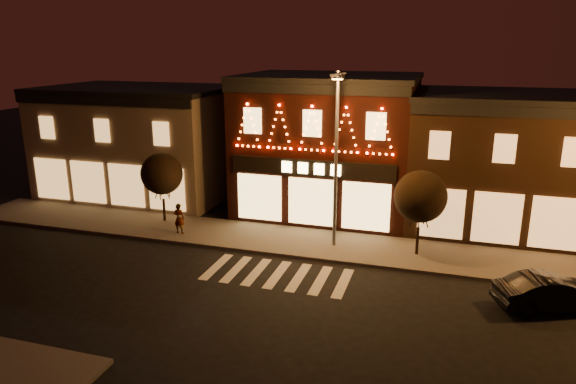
% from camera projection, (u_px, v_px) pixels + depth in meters
% --- Properties ---
extents(ground, '(120.00, 120.00, 0.00)m').
position_uv_depth(ground, '(245.00, 317.00, 19.92)').
color(ground, black).
rests_on(ground, ground).
extents(sidewalk_far, '(44.00, 4.00, 0.15)m').
position_uv_depth(sidewalk_far, '(339.00, 246.00, 26.69)').
color(sidewalk_far, '#47423D').
rests_on(sidewalk_far, ground).
extents(building_left, '(12.20, 8.28, 7.30)m').
position_uv_depth(building_left, '(141.00, 141.00, 35.45)').
color(building_left, '#736452').
rests_on(building_left, ground).
extents(building_pulp, '(10.20, 8.34, 8.30)m').
position_uv_depth(building_pulp, '(328.00, 144.00, 31.63)').
color(building_pulp, black).
rests_on(building_pulp, ground).
extents(building_right_a, '(9.20, 8.28, 7.50)m').
position_uv_depth(building_right_a, '(495.00, 161.00, 29.07)').
color(building_right_a, '#352012').
rests_on(building_right_a, ground).
extents(streetlamp_mid, '(0.71, 1.99, 8.68)m').
position_uv_depth(streetlamp_mid, '(336.00, 147.00, 25.04)').
color(streetlamp_mid, '#59595E').
rests_on(streetlamp_mid, sidewalk_far).
extents(tree_left, '(2.36, 2.36, 3.95)m').
position_uv_depth(tree_left, '(162.00, 174.00, 29.63)').
color(tree_left, black).
rests_on(tree_left, sidewalk_far).
extents(tree_right, '(2.49, 2.49, 4.16)m').
position_uv_depth(tree_right, '(421.00, 197.00, 24.74)').
color(tree_right, black).
rests_on(tree_right, sidewalk_far).
extents(dark_sedan, '(4.50, 2.98, 1.40)m').
position_uv_depth(dark_sedan, '(551.00, 292.00, 20.39)').
color(dark_sedan, black).
rests_on(dark_sedan, ground).
extents(pedestrian, '(0.64, 0.44, 1.68)m').
position_uv_depth(pedestrian, '(179.00, 218.00, 28.09)').
color(pedestrian, gray).
rests_on(pedestrian, sidewalk_far).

